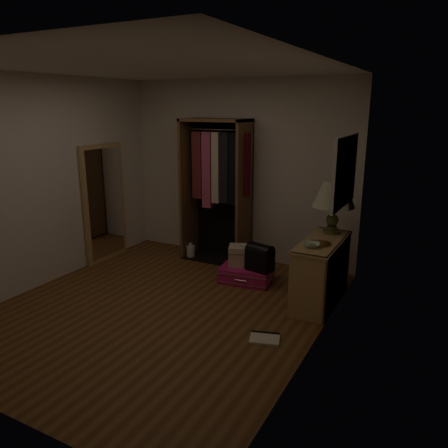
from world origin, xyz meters
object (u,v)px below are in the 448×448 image
Objects in this scene: floor_mirror at (104,203)px; table_lamp at (334,195)px; open_wardrobe at (219,179)px; console_bookshelf at (322,269)px; white_jug at (191,251)px; black_bag at (260,257)px; train_case at (243,255)px; pink_suitcase at (246,274)px.

floor_mirror reaches higher than table_lamp.
open_wardrobe reaches higher than table_lamp.
open_wardrobe reaches higher than console_bookshelf.
black_bag is at bearing -19.55° from white_jug.
console_bookshelf is 0.55× the size of open_wardrobe.
open_wardrobe is 1.40m from black_bag.
black_bag is 1.60× the size of white_jug.
table_lamp is 2.43m from white_jug.
open_wardrobe is 1.23m from train_case.
open_wardrobe is at bearing 23.45° from white_jug.
open_wardrobe is 1.46m from pink_suitcase.
console_bookshelf is 3.09× the size of black_bag.
console_bookshelf is 2.06m from open_wardrobe.
table_lamp reaches higher than pink_suitcase.
black_bag is 1.19m from table_lamp.
open_wardrobe is at bearing 157.42° from console_bookshelf.
open_wardrobe is at bearing 167.26° from table_lamp.
floor_mirror is at bearing -165.02° from black_bag.
pink_suitcase is (0.74, -0.61, -1.10)m from open_wardrobe.
pink_suitcase is at bearing -21.36° from white_jug.
pink_suitcase is 1.59× the size of train_case.
floor_mirror is 4.69× the size of black_bag.
floor_mirror is 3.28m from table_lamp.
console_bookshelf is 0.66× the size of floor_mirror.
pink_suitcase is 1.21m from white_jug.
open_wardrobe reaches higher than white_jug.
white_jug is (-1.13, 0.44, -0.00)m from pink_suitcase.
open_wardrobe is 1.80m from table_lamp.
table_lamp is at bearing 28.56° from black_bag.
black_bag is at bearing -163.40° from table_lamp.
console_bookshelf is at bearing -30.39° from train_case.
table_lamp is (3.24, 0.37, 0.36)m from floor_mirror.
console_bookshelf reaches higher than white_jug.
train_case is at bearing 5.38° from floor_mirror.
pink_suitcase is 0.35m from black_bag.
pink_suitcase is at bearing -176.61° from black_bag.
open_wardrobe is 1.18m from white_jug.
pink_suitcase is 3.18× the size of white_jug.
train_case is 0.28m from black_bag.
console_bookshelf is at bearing -22.58° from open_wardrobe.
open_wardrobe is 3.30× the size of table_lamp.
pink_suitcase is (-1.01, 0.12, -0.29)m from console_bookshelf.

